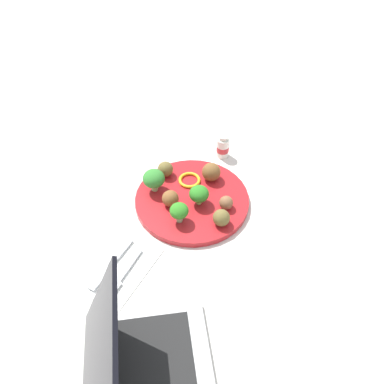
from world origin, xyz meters
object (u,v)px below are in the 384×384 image
object	(u,v)px
plate	(192,200)
meatball_mid_right	(226,203)
meatball_center	(165,169)
broccoli_floret_back_right	(154,179)
meatball_near_rim	(221,218)
napkin	(119,268)
pepper_ring_front_left	(190,180)
yogurt_bottle	(223,147)
knife	(110,265)
broccoli_floret_mid_right	(179,211)
meatball_front_right	(170,198)
fork	(123,273)
broccoli_floret_back_left	(199,194)
meatball_far_rim	(211,172)

from	to	relation	value
plate	meatball_mid_right	bearing A→B (deg)	100.55
plate	meatball_mid_right	world-z (taller)	meatball_mid_right
meatball_center	broccoli_floret_back_right	bearing A→B (deg)	6.78
meatball_near_rim	napkin	world-z (taller)	meatball_near_rim
pepper_ring_front_left	yogurt_bottle	distance (m)	0.15
plate	knife	bearing A→B (deg)	-10.62
pepper_ring_front_left	broccoli_floret_mid_right	bearing A→B (deg)	22.06
plate	meatball_front_right	world-z (taller)	meatball_front_right
broccoli_floret_back_right	fork	world-z (taller)	broccoli_floret_back_right
knife	yogurt_bottle	xyz separation A→B (m)	(-0.45, 0.03, 0.02)
broccoli_floret_mid_right	napkin	xyz separation A→B (m)	(0.17, -0.04, -0.05)
plate	broccoli_floret_back_right	bearing A→B (deg)	-74.98
broccoli_floret_mid_right	yogurt_bottle	size ratio (longest dim) A/B	0.76
plate	yogurt_bottle	size ratio (longest dim) A/B	4.15
yogurt_bottle	knife	bearing A→B (deg)	-3.30
broccoli_floret_back_left	meatball_far_rim	bearing A→B (deg)	-168.81
broccoli_floret_mid_right	pepper_ring_front_left	distance (m)	0.14
meatball_front_right	meatball_near_rim	size ratio (longest dim) A/B	1.01
broccoli_floret_back_right	yogurt_bottle	size ratio (longest dim) A/B	0.88
napkin	fork	size ratio (longest dim) A/B	1.40
meatball_center	fork	world-z (taller)	meatball_center
meatball_mid_right	fork	distance (m)	0.29
broccoli_floret_back_right	meatball_mid_right	distance (m)	0.19
fork	broccoli_floret_back_left	bearing A→B (deg)	172.00
meatball_far_rim	yogurt_bottle	distance (m)	0.12
broccoli_floret_mid_right	pepper_ring_front_left	bearing A→B (deg)	-157.94
meatball_center	yogurt_bottle	xyz separation A→B (m)	(-0.16, 0.08, -0.01)
meatball_center	broccoli_floret_mid_right	bearing A→B (deg)	46.08
plate	meatball_center	distance (m)	0.11
broccoli_floret_mid_right	broccoli_floret_back_left	bearing A→B (deg)	172.44
meatball_mid_right	fork	size ratio (longest dim) A/B	0.27
meatball_front_right	meatball_near_rim	bearing A→B (deg)	95.08
plate	broccoli_floret_mid_right	size ratio (longest dim) A/B	5.46
fork	knife	size ratio (longest dim) A/B	0.83
napkin	yogurt_bottle	bearing A→B (deg)	178.92
meatball_mid_right	napkin	bearing A→B (deg)	-23.73
broccoli_floret_mid_right	meatball_mid_right	bearing A→B (deg)	142.47
napkin	meatball_center	bearing A→B (deg)	-165.88
broccoli_floret_back_right	yogurt_bottle	distance (m)	0.23
meatball_mid_right	pepper_ring_front_left	bearing A→B (deg)	-103.92
napkin	fork	xyz separation A→B (m)	(0.01, 0.02, 0.00)
broccoli_floret_back_right	meatball_front_right	bearing A→B (deg)	71.71
meatball_near_rim	yogurt_bottle	size ratio (longest dim) A/B	0.59
broccoli_floret_back_left	knife	xyz separation A→B (m)	(0.25, -0.07, -0.04)
broccoli_floret_back_right	meatball_mid_right	bearing A→B (deg)	102.91
knife	broccoli_floret_back_left	bearing A→B (deg)	164.08
pepper_ring_front_left	fork	xyz separation A→B (m)	(0.30, 0.02, -0.01)
knife	napkin	bearing A→B (deg)	114.81
yogurt_bottle	meatball_center	bearing A→B (deg)	-26.09
knife	meatball_center	bearing A→B (deg)	-169.59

